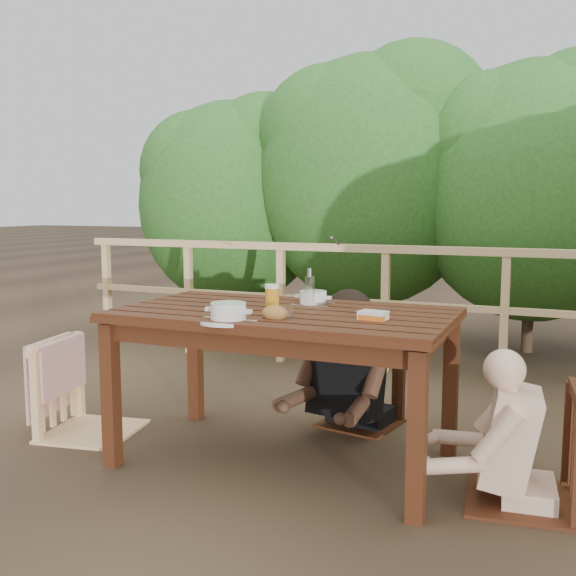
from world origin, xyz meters
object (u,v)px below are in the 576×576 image
at_px(chair_right, 526,394).
at_px(soup_near, 228,312).
at_px(bread_roll, 275,313).
at_px(butter_tub, 373,317).
at_px(table, 284,387).
at_px(diner_right, 534,379).
at_px(chair_left, 90,346).
at_px(beer_glass, 272,298).
at_px(tumbler, 287,314).
at_px(chair_far, 361,354).
at_px(bottle, 310,289).
at_px(soup_far, 313,298).
at_px(woman, 362,320).

xyz_separation_m(chair_right, soup_near, (-1.31, -0.32, 0.33)).
xyz_separation_m(bread_roll, butter_tub, (0.44, 0.14, -0.01)).
distance_m(table, diner_right, 1.22).
distance_m(chair_left, chair_right, 2.37).
xyz_separation_m(chair_right, beer_glass, (-1.24, 0.03, 0.35)).
distance_m(table, soup_near, 0.57).
xyz_separation_m(beer_glass, tumbler, (0.18, -0.23, -0.04)).
xyz_separation_m(table, tumbler, (0.12, -0.23, 0.43)).
distance_m(chair_far, bottle, 0.73).
bearing_deg(table, tumbler, -63.10).
bearing_deg(butter_tub, beer_glass, 177.49).
xyz_separation_m(soup_near, bottle, (0.22, 0.49, 0.06)).
bearing_deg(chair_far, table, -95.05).
xyz_separation_m(tumbler, butter_tub, (0.38, 0.13, -0.01)).
height_order(chair_far, soup_near, soup_near).
relative_size(soup_far, tumbler, 3.39).
distance_m(chair_far, butter_tub, 0.93).
height_order(soup_far, tumbler, soup_far).
bearing_deg(table, beer_glass, 179.55).
bearing_deg(soup_far, tumbler, -82.62).
distance_m(table, beer_glass, 0.47).
bearing_deg(tumbler, chair_right, 10.76).
distance_m(chair_left, diner_right, 2.40).
bearing_deg(beer_glass, butter_tub, -9.82).
bearing_deg(diner_right, tumbler, 94.79).
height_order(soup_near, butter_tub, soup_near).
bearing_deg(butter_tub, tumbler, -153.23).
height_order(chair_left, soup_far, chair_left).
bearing_deg(bread_roll, chair_left, 171.99).
bearing_deg(bread_roll, chair_far, 81.49).
relative_size(table, bread_roll, 12.90).
relative_size(chair_left, soup_near, 3.66).
height_order(table, woman, woman).
height_order(chair_left, tumbler, chair_left).
bearing_deg(chair_right, bottle, -104.50).
bearing_deg(soup_near, bottle, 66.17).
height_order(chair_right, soup_far, chair_right).
xyz_separation_m(chair_left, bottle, (1.28, 0.20, 0.37)).
distance_m(chair_right, woman, 1.24).
distance_m(chair_far, soup_near, 1.17).
height_order(table, diner_right, diner_right).
xyz_separation_m(woman, diner_right, (1.01, -0.75, -0.07)).
bearing_deg(bottle, butter_tub, -30.00).
height_order(bread_roll, beer_glass, beer_glass).
xyz_separation_m(diner_right, bottle, (-1.12, 0.17, 0.32)).
distance_m(chair_left, bread_roll, 1.30).
height_order(woman, bottle, woman).
xyz_separation_m(table, woman, (0.20, 0.72, 0.25)).
height_order(table, chair_far, chair_far).
height_order(chair_left, butter_tub, chair_left).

